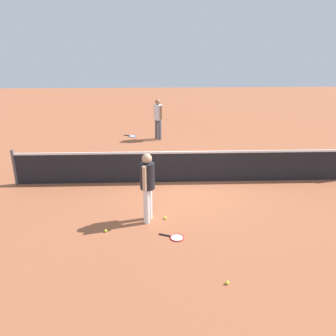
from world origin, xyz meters
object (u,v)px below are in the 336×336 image
(player_near_side, at_px, (147,182))
(tennis_ball_baseline, at_px, (227,283))
(tennis_ball_near_player, at_px, (165,218))
(tennis_racket_near_player, at_px, (176,237))
(tennis_ball_midcourt, at_px, (106,231))
(tennis_racket_far_player, at_px, (132,136))
(player_far_side, at_px, (158,116))

(player_near_side, distance_m, tennis_ball_baseline, 2.92)
(tennis_ball_near_player, distance_m, tennis_ball_baseline, 2.61)
(tennis_racket_near_player, xyz_separation_m, tennis_ball_midcourt, (-1.58, 0.30, 0.02))
(player_near_side, distance_m, tennis_ball_midcourt, 1.45)
(player_near_side, xyz_separation_m, tennis_racket_far_player, (-0.84, 7.41, -1.00))
(tennis_racket_near_player, distance_m, tennis_ball_midcourt, 1.60)
(player_far_side, xyz_separation_m, tennis_racket_near_player, (0.31, -7.73, -1.00))
(tennis_ball_baseline, bearing_deg, player_near_side, 121.85)
(player_far_side, distance_m, tennis_racket_near_player, 7.80)
(player_near_side, bearing_deg, tennis_racket_far_player, 96.46)
(tennis_racket_near_player, bearing_deg, tennis_ball_baseline, -61.73)
(tennis_ball_midcourt, bearing_deg, tennis_racket_far_player, 89.16)
(tennis_ball_near_player, relative_size, tennis_ball_midcourt, 1.00)
(tennis_ball_near_player, xyz_separation_m, tennis_ball_baseline, (1.04, -2.40, 0.00))
(tennis_racket_near_player, relative_size, tennis_ball_near_player, 9.16)
(player_far_side, xyz_separation_m, tennis_ball_near_player, (0.10, -6.89, -0.98))
(player_far_side, bearing_deg, tennis_ball_baseline, -82.97)
(player_far_side, bearing_deg, tennis_racket_far_player, 157.70)
(player_near_side, relative_size, tennis_racket_far_player, 2.83)
(tennis_ball_midcourt, height_order, tennis_ball_baseline, same)
(player_far_side, distance_m, tennis_ball_near_player, 6.96)
(tennis_ball_near_player, bearing_deg, tennis_ball_baseline, -66.46)
(tennis_ball_baseline, bearing_deg, player_far_side, 97.03)
(player_near_side, xyz_separation_m, tennis_ball_baseline, (1.45, -2.34, -0.98))
(tennis_racket_far_player, bearing_deg, tennis_ball_near_player, -80.36)
(tennis_racket_near_player, relative_size, tennis_ball_baseline, 9.16)
(tennis_racket_near_player, xyz_separation_m, tennis_racket_far_player, (-1.46, 8.20, 0.00))
(tennis_ball_midcourt, bearing_deg, player_near_side, 27.26)
(player_far_side, height_order, tennis_ball_midcourt, player_far_side)
(player_near_side, relative_size, player_far_side, 1.00)
(tennis_ball_near_player, bearing_deg, tennis_racket_near_player, -76.07)
(player_far_side, relative_size, tennis_ball_near_player, 25.76)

